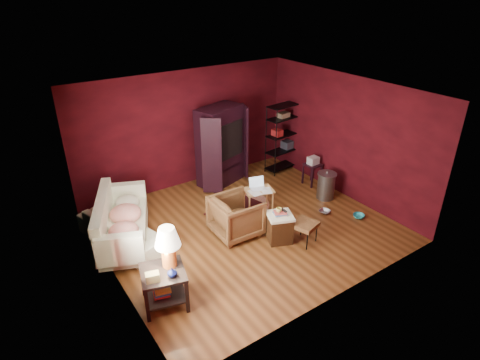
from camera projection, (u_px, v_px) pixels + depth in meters
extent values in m
cube|color=brown|center=(245.00, 227.00, 8.34)|extent=(5.50, 5.00, 0.02)
cube|color=white|center=(246.00, 93.00, 7.07)|extent=(5.50, 5.00, 0.02)
cube|color=#4D0B12|center=(186.00, 129.00, 9.56)|extent=(5.50, 0.02, 2.80)
cube|color=#4D0B12|center=(344.00, 224.00, 5.85)|extent=(5.50, 0.02, 2.80)
cube|color=#4D0B12|center=(103.00, 206.00, 6.32)|extent=(0.02, 5.00, 2.80)
cube|color=#4D0B12|center=(345.00, 137.00, 9.09)|extent=(0.02, 5.00, 2.80)
cube|color=white|center=(125.00, 224.00, 5.50)|extent=(0.02, 1.20, 1.40)
imported|color=white|center=(124.00, 225.00, 7.66)|extent=(1.13, 2.11, 0.79)
imported|color=black|center=(236.00, 215.00, 7.90)|extent=(0.85, 0.90, 0.90)
imported|color=#B1B4B8|center=(325.00, 208.00, 8.77)|extent=(0.25, 0.13, 0.24)
imported|color=#28AABA|center=(359.00, 213.00, 8.59)|extent=(0.25, 0.15, 0.24)
imported|color=#0C113C|center=(172.00, 273.00, 5.95)|extent=(0.18, 0.18, 0.15)
imported|color=#D7D069|center=(279.00, 210.00, 7.59)|extent=(0.14, 0.12, 0.11)
cube|color=black|center=(163.00, 272.00, 6.10)|extent=(0.82, 0.82, 0.04)
cube|color=black|center=(165.00, 293.00, 6.28)|extent=(0.76, 0.76, 0.03)
cube|color=black|center=(147.00, 305.00, 5.90)|extent=(0.07, 0.07, 0.62)
cube|color=black|center=(187.00, 296.00, 6.07)|extent=(0.07, 0.07, 0.62)
cube|color=black|center=(143.00, 280.00, 6.40)|extent=(0.07, 0.07, 0.62)
cube|color=black|center=(180.00, 272.00, 6.57)|extent=(0.07, 0.07, 0.62)
cylinder|color=orange|center=(169.00, 255.00, 6.14)|extent=(0.27, 0.27, 0.38)
cone|color=#F2E5C6|center=(167.00, 237.00, 5.98)|extent=(0.49, 0.49, 0.31)
cube|color=#998B53|center=(152.00, 277.00, 5.87)|extent=(0.23, 0.18, 0.13)
cube|color=#DE3837|center=(161.00, 291.00, 6.25)|extent=(0.32, 0.36, 0.03)
cube|color=#378ADE|center=(162.00, 289.00, 6.23)|extent=(0.32, 0.36, 0.03)
cube|color=#FADF53|center=(162.00, 287.00, 6.22)|extent=(0.32, 0.36, 0.03)
cube|color=white|center=(125.00, 229.00, 7.73)|extent=(1.51, 2.10, 0.41)
cube|color=white|center=(104.00, 219.00, 7.54)|extent=(0.93, 1.85, 0.81)
cube|color=white|center=(120.00, 250.00, 6.78)|extent=(0.82, 0.49, 0.56)
cube|color=white|center=(126.00, 196.00, 8.47)|extent=(0.82, 0.49, 0.56)
ellipsoid|color=#FF3B24|center=(124.00, 231.00, 7.10)|extent=(0.69, 0.69, 0.28)
ellipsoid|color=#FF3B24|center=(125.00, 214.00, 7.58)|extent=(0.77, 0.77, 0.33)
ellipsoid|color=white|center=(127.00, 203.00, 8.04)|extent=(0.64, 0.64, 0.26)
cube|color=#42230F|center=(279.00, 229.00, 7.79)|extent=(0.58, 0.58, 0.53)
cube|color=white|center=(280.00, 216.00, 7.66)|extent=(0.61, 0.61, 0.05)
cube|color=beige|center=(280.00, 214.00, 7.64)|extent=(0.31, 0.28, 0.02)
cube|color=#4C7AB2|center=(280.00, 213.00, 7.63)|extent=(0.29, 0.25, 0.02)
cube|color=#CB524C|center=(280.00, 212.00, 7.63)|extent=(0.29, 0.27, 0.02)
cube|color=black|center=(284.00, 210.00, 7.66)|extent=(0.06, 0.16, 0.02)
cube|color=black|center=(305.00, 224.00, 7.67)|extent=(0.54, 0.54, 0.09)
cube|color=black|center=(305.00, 227.00, 7.69)|extent=(0.48, 0.48, 0.02)
cylinder|color=black|center=(307.00, 242.00, 7.55)|extent=(0.03, 0.03, 0.36)
cylinder|color=black|center=(316.00, 233.00, 7.79)|extent=(0.03, 0.03, 0.36)
cylinder|color=black|center=(292.00, 235.00, 7.75)|extent=(0.03, 0.03, 0.36)
cylinder|color=black|center=(301.00, 227.00, 7.99)|extent=(0.03, 0.03, 0.36)
cylinder|color=beige|center=(241.00, 204.00, 9.16)|extent=(1.60, 1.60, 0.01)
cube|color=#501518|center=(236.00, 209.00, 8.92)|extent=(1.41, 1.11, 0.01)
cube|color=#EAB16B|center=(259.00, 190.00, 8.67)|extent=(0.71, 0.59, 0.03)
cylinder|color=#EAB16B|center=(249.00, 206.00, 8.56)|extent=(0.05, 0.05, 0.51)
cylinder|color=#EAB16B|center=(273.00, 203.00, 8.71)|extent=(0.05, 0.05, 0.51)
cylinder|color=#EAB16B|center=(244.00, 199.00, 8.86)|extent=(0.05, 0.05, 0.51)
cylinder|color=#EAB16B|center=(267.00, 195.00, 9.01)|extent=(0.05, 0.05, 0.51)
cube|color=white|center=(258.00, 189.00, 8.68)|extent=(0.38, 0.31, 0.02)
cube|color=silver|center=(256.00, 182.00, 8.73)|extent=(0.34, 0.16, 0.22)
cube|color=white|center=(255.00, 193.00, 8.54)|extent=(0.24, 0.32, 0.00)
cube|color=white|center=(266.00, 191.00, 8.62)|extent=(0.33, 0.37, 0.00)
cube|color=black|center=(220.00, 146.00, 9.75)|extent=(1.26, 0.93, 1.94)
cube|color=black|center=(223.00, 139.00, 9.60)|extent=(1.02, 0.72, 0.87)
cube|color=black|center=(212.00, 157.00, 9.16)|extent=(0.40, 0.32, 1.84)
cube|color=black|center=(245.00, 141.00, 10.02)|extent=(0.19, 0.45, 1.84)
cube|color=#2B2E30|center=(221.00, 142.00, 9.67)|extent=(0.76, 0.68, 0.53)
cube|color=black|center=(230.00, 145.00, 9.53)|extent=(0.49, 0.16, 0.41)
cube|color=black|center=(222.00, 166.00, 9.95)|extent=(1.03, 0.77, 0.05)
cylinder|color=black|center=(276.00, 144.00, 10.06)|extent=(0.03, 0.03, 1.80)
cylinder|color=black|center=(298.00, 136.00, 10.55)|extent=(0.03, 0.03, 1.80)
cylinder|color=black|center=(266.00, 140.00, 10.30)|extent=(0.03, 0.03, 1.80)
cylinder|color=black|center=(288.00, 133.00, 10.79)|extent=(0.03, 0.03, 1.80)
cube|color=black|center=(281.00, 166.00, 10.78)|extent=(0.92, 0.48, 0.02)
cube|color=black|center=(282.00, 151.00, 10.58)|extent=(0.92, 0.48, 0.02)
cube|color=black|center=(282.00, 135.00, 10.38)|extent=(0.92, 0.48, 0.02)
cube|color=black|center=(283.00, 118.00, 10.18)|extent=(0.92, 0.48, 0.02)
cube|color=black|center=(284.00, 105.00, 10.03)|extent=(0.92, 0.48, 0.02)
cube|color=maroon|center=(277.00, 133.00, 10.22)|extent=(0.23, 0.27, 0.16)
cube|color=#2F2F3B|center=(287.00, 145.00, 10.64)|extent=(0.28, 0.28, 0.20)
cube|color=brown|center=(283.00, 115.00, 10.14)|extent=(0.32, 0.23, 0.12)
cube|color=black|center=(313.00, 165.00, 9.83)|extent=(0.38, 0.38, 0.04)
cube|color=black|center=(312.00, 178.00, 9.76)|extent=(0.04, 0.04, 0.53)
cube|color=black|center=(321.00, 175.00, 9.93)|extent=(0.04, 0.04, 0.53)
cube|color=black|center=(303.00, 174.00, 9.98)|extent=(0.04, 0.04, 0.53)
cube|color=black|center=(312.00, 171.00, 10.15)|extent=(0.04, 0.04, 0.53)
cube|color=silver|center=(313.00, 160.00, 9.78)|extent=(0.27, 0.21, 0.18)
cylinder|color=gray|center=(326.00, 187.00, 9.29)|extent=(0.41, 0.41, 0.60)
cylinder|color=gray|center=(327.00, 174.00, 9.15)|extent=(0.45, 0.45, 0.04)
sphere|color=gray|center=(327.00, 173.00, 9.13)|extent=(0.06, 0.06, 0.06)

